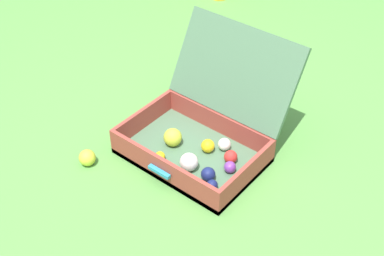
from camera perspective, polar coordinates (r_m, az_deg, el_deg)
name	(u,v)px	position (r m, az deg, el deg)	size (l,w,h in m)	color
ground_plane	(203,172)	(2.27, 1.16, -4.84)	(16.00, 16.00, 0.00)	#569342
open_suitcase	(204,129)	(2.31, 1.36, -0.13)	(0.60, 0.63, 0.49)	#4C7051
stray_ball_on_grass	(87,158)	(2.33, -11.38, -3.20)	(0.07, 0.07, 0.07)	#CCDB38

